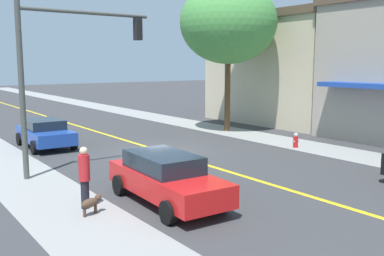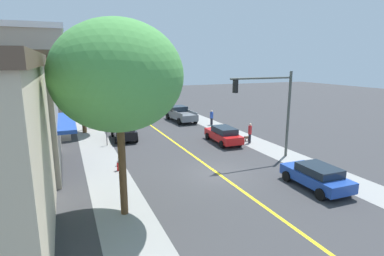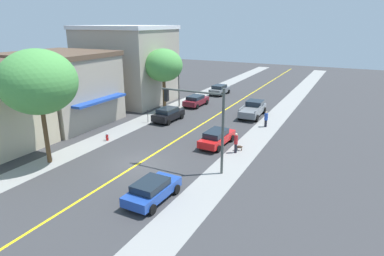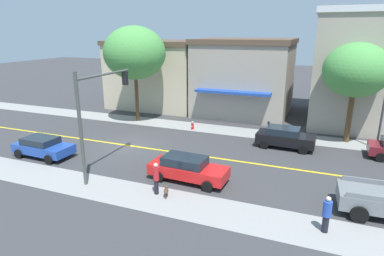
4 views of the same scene
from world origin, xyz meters
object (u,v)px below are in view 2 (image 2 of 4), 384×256
(fire_hydrant, at_px, (119,165))
(red_sedan_right_curb, at_px, (223,134))
(blue_sedan_right_curb, at_px, (317,176))
(maroon_sedan_left_curb, at_px, (109,118))
(pedestrian_blue_shirt, at_px, (212,117))
(street_tree_right_corner, at_px, (81,77))
(parking_meter, at_px, (107,135))
(grey_sedan_left_curb, at_px, (101,108))
(small_dog, at_px, (247,138))
(traffic_light_mast, at_px, (272,101))
(grey_pickup_truck, at_px, (180,114))
(street_lamp, at_px, (91,96))
(black_sedan_left_curb, at_px, (124,131))
(street_tree_left_near, at_px, (118,76))
(pedestrian_red_shirt, at_px, (250,132))

(fire_hydrant, distance_m, red_sedan_right_curb, 10.51)
(fire_hydrant, height_order, blue_sedan_right_curb, blue_sedan_right_curb)
(maroon_sedan_left_curb, relative_size, pedestrian_blue_shirt, 2.57)
(red_sedan_right_curb, distance_m, maroon_sedan_left_curb, 14.98)
(street_tree_right_corner, xyz_separation_m, parking_meter, (1.45, -5.98, -4.71))
(grey_sedan_left_curb, bearing_deg, small_dog, -151.13)
(traffic_light_mast, relative_size, small_dog, 9.30)
(traffic_light_mast, xyz_separation_m, grey_pickup_truck, (-1.00, 16.33, -3.45))
(fire_hydrant, height_order, small_dog, fire_hydrant)
(street_lamp, height_order, pedestrian_blue_shirt, street_lamp)
(fire_hydrant, xyz_separation_m, blue_sedan_right_curb, (10.03, -7.34, 0.38))
(street_lamp, distance_m, grey_sedan_left_curb, 10.09)
(street_lamp, relative_size, pedestrian_blue_shirt, 3.21)
(parking_meter, relative_size, grey_pickup_truck, 0.25)
(parking_meter, bearing_deg, traffic_light_mast, -37.97)
(traffic_light_mast, bearing_deg, street_tree_right_corner, -49.61)
(fire_hydrant, height_order, black_sedan_left_curb, black_sedan_left_curb)
(blue_sedan_right_curb, bearing_deg, black_sedan_left_curb, 29.05)
(pedestrian_blue_shirt, height_order, small_dog, pedestrian_blue_shirt)
(black_sedan_left_curb, bearing_deg, traffic_light_mast, -135.14)
(blue_sedan_right_curb, bearing_deg, pedestrian_blue_shirt, -5.94)
(street_tree_left_near, bearing_deg, grey_pickup_truck, 62.72)
(grey_sedan_left_curb, distance_m, pedestrian_red_shirt, 24.01)
(street_lamp, xyz_separation_m, small_dog, (12.42, -11.49, -3.14))
(parking_meter, relative_size, traffic_light_mast, 0.22)
(grey_pickup_truck, xyz_separation_m, pedestrian_red_shirt, (2.11, -11.99, 0.08))
(street_lamp, relative_size, grey_pickup_truck, 0.98)
(fire_hydrant, bearing_deg, grey_pickup_truck, 55.79)
(blue_sedan_right_curb, distance_m, grey_pickup_truck, 21.96)
(street_tree_right_corner, bearing_deg, small_dog, -35.11)
(red_sedan_right_curb, height_order, grey_sedan_left_curb, grey_sedan_left_curb)
(street_tree_left_near, bearing_deg, parking_meter, 86.12)
(street_lamp, height_order, small_dog, street_lamp)
(grey_pickup_truck, bearing_deg, street_lamp, 87.16)
(street_tree_right_corner, relative_size, black_sedan_left_curb, 1.78)
(traffic_light_mast, relative_size, grey_sedan_left_curb, 1.51)
(fire_hydrant, relative_size, black_sedan_left_curb, 0.17)
(street_tree_left_near, bearing_deg, street_lamp, 88.75)
(pedestrian_blue_shirt, bearing_deg, street_tree_right_corner, -43.94)
(street_tree_left_near, bearing_deg, street_tree_right_corner, 91.78)
(parking_meter, xyz_separation_m, small_dog, (12.00, -3.48, -0.60))
(parking_meter, distance_m, black_sedan_left_curb, 2.34)
(street_tree_right_corner, height_order, pedestrian_blue_shirt, street_tree_right_corner)
(parking_meter, bearing_deg, small_dog, -16.17)
(small_dog, bearing_deg, pedestrian_red_shirt, 64.01)
(street_lamp, bearing_deg, fire_hydrant, -88.87)
(street_lamp, distance_m, pedestrian_red_shirt, 17.47)
(blue_sedan_right_curb, bearing_deg, street_tree_left_near, 84.90)
(maroon_sedan_left_curb, distance_m, grey_sedan_left_curb, 8.24)
(red_sedan_right_curb, height_order, pedestrian_blue_shirt, pedestrian_blue_shirt)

